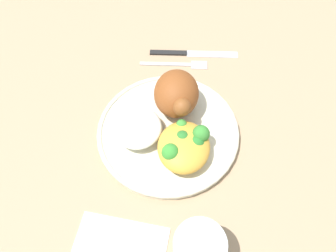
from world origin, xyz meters
TOP-DOWN VIEW (x-y plane):
  - ground_plane at (0.00, 0.00)m, footprint 2.00×2.00m
  - plate at (0.00, 0.00)m, footprint 0.26×0.26m
  - roasted_chicken at (-0.05, 0.01)m, footprint 0.10×0.08m
  - rice_pile at (0.01, -0.05)m, footprint 0.09×0.08m
  - mac_cheese_with_broccoli at (0.04, 0.03)m, footprint 0.10×0.09m
  - fork at (-0.17, 0.01)m, footprint 0.02×0.14m
  - knife at (-0.21, 0.02)m, footprint 0.03×0.19m
  - water_glass at (0.21, 0.06)m, footprint 0.07×0.07m
  - napkin at (0.21, -0.05)m, footprint 0.10×0.15m

SIDE VIEW (x-z plane):
  - ground_plane at x=0.00m, z-range 0.00..0.00m
  - napkin at x=0.21m, z-range 0.00..0.00m
  - fork at x=-0.17m, z-range 0.00..0.01m
  - knife at x=-0.21m, z-range 0.00..0.01m
  - plate at x=0.00m, z-range 0.00..0.02m
  - rice_pile at x=0.01m, z-range 0.02..0.05m
  - mac_cheese_with_broccoli at x=0.04m, z-range 0.01..0.06m
  - water_glass at x=0.21m, z-range 0.00..0.08m
  - roasted_chicken at x=-0.05m, z-range 0.02..0.09m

